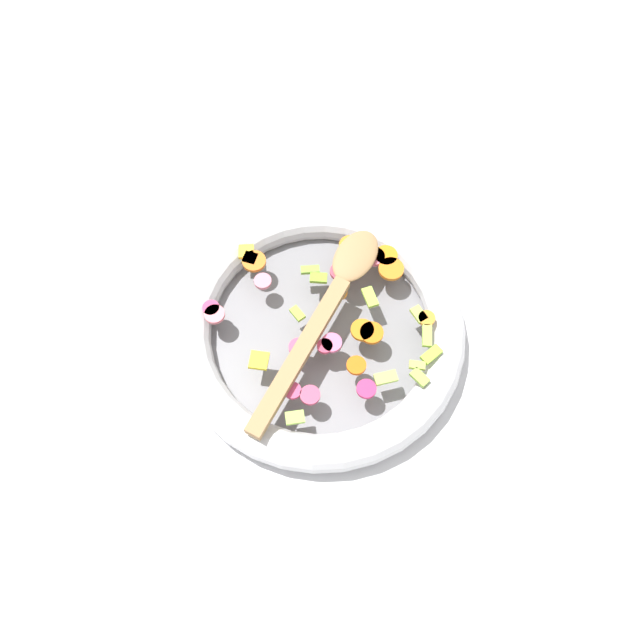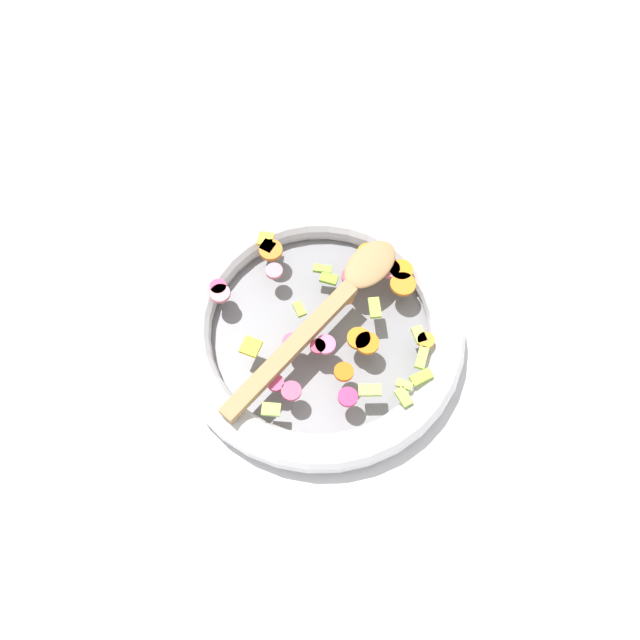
# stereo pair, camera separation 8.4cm
# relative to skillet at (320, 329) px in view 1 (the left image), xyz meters

# --- Properties ---
(ground_plane) EXTENTS (4.00, 4.00, 0.00)m
(ground_plane) POSITION_rel_skillet_xyz_m (0.00, 0.00, -0.02)
(ground_plane) COLOR silver
(skillet) EXTENTS (0.40, 0.40, 0.05)m
(skillet) POSITION_rel_skillet_xyz_m (0.00, 0.00, 0.00)
(skillet) COLOR slate
(skillet) RESTS_ON ground_plane
(chopped_vegetables) EXTENTS (0.30, 0.32, 0.01)m
(chopped_vegetables) POSITION_rel_skillet_xyz_m (0.02, -0.01, 0.03)
(chopped_vegetables) COLOR orange
(chopped_vegetables) RESTS_ON skillet
(wooden_spoon) EXTENTS (0.34, 0.06, 0.01)m
(wooden_spoon) POSITION_rel_skillet_xyz_m (0.02, -0.00, 0.04)
(wooden_spoon) COLOR #A87F51
(wooden_spoon) RESTS_ON chopped_vegetables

